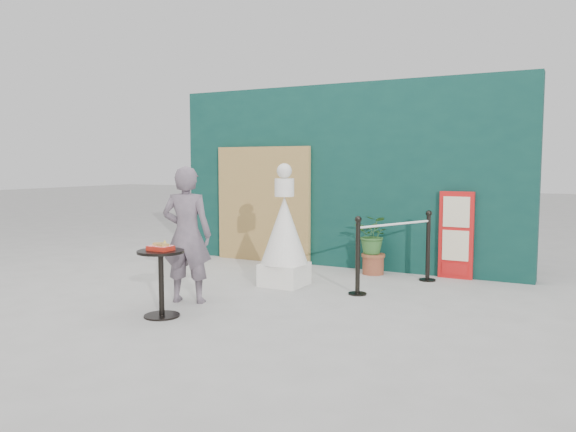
% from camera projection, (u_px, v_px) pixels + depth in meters
% --- Properties ---
extents(ground, '(60.00, 60.00, 0.00)m').
position_uv_depth(ground, '(241.00, 308.00, 6.64)').
color(ground, '#ADAAA5').
rests_on(ground, ground).
extents(back_wall, '(6.00, 0.30, 3.00)m').
position_uv_depth(back_wall, '(342.00, 176.00, 9.28)').
color(back_wall, '#0A302C').
rests_on(back_wall, ground).
extents(bamboo_fence, '(1.80, 0.08, 2.00)m').
position_uv_depth(bamboo_fence, '(263.00, 204.00, 9.79)').
color(bamboo_fence, tan).
rests_on(bamboo_fence, ground).
extents(woman, '(0.71, 0.58, 1.68)m').
position_uv_depth(woman, '(187.00, 235.00, 6.87)').
color(woman, slate).
rests_on(woman, ground).
extents(menu_board, '(0.50, 0.07, 1.30)m').
position_uv_depth(menu_board, '(456.00, 235.00, 8.31)').
color(menu_board, red).
rests_on(menu_board, ground).
extents(statue, '(0.67, 0.67, 1.71)m').
position_uv_depth(statue, '(284.00, 236.00, 7.84)').
color(statue, white).
rests_on(statue, ground).
extents(cafe_table, '(0.52, 0.52, 0.75)m').
position_uv_depth(cafe_table, '(161.00, 273.00, 6.24)').
color(cafe_table, black).
rests_on(cafe_table, ground).
extents(food_basket, '(0.26, 0.19, 0.11)m').
position_uv_depth(food_basket, '(161.00, 247.00, 6.21)').
color(food_basket, red).
rests_on(food_basket, cafe_table).
extents(planter, '(0.54, 0.47, 0.92)m').
position_uv_depth(planter, '(373.00, 240.00, 8.65)').
color(planter, brown).
rests_on(planter, ground).
extents(stanchion_barrier, '(0.84, 1.54, 1.03)m').
position_uv_depth(stanchion_barrier, '(395.00, 252.00, 7.74)').
color(stanchion_barrier, black).
rests_on(stanchion_barrier, ground).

